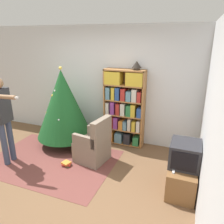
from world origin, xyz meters
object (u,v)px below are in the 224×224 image
(armchair, at_px, (94,146))
(standing_person, at_px, (3,115))
(bookshelf, at_px, (124,107))
(television, at_px, (185,154))
(table_lamp, at_px, (137,65))
(christmas_tree, at_px, (63,104))

(armchair, bearing_deg, standing_person, -58.25)
(bookshelf, distance_m, armchair, 1.12)
(bookshelf, relative_size, television, 3.50)
(television, relative_size, standing_person, 0.29)
(television, bearing_deg, bookshelf, 139.31)
(bookshelf, xyz_separation_m, table_lamp, (0.26, 0.01, 0.93))
(television, relative_size, table_lamp, 2.44)
(bookshelf, height_order, christmas_tree, christmas_tree)
(standing_person, bearing_deg, christmas_tree, 144.67)
(bookshelf, bearing_deg, armchair, -108.52)
(television, distance_m, table_lamp, 2.02)
(christmas_tree, xyz_separation_m, table_lamp, (1.49, 0.50, 0.85))
(armchair, bearing_deg, christmas_tree, -106.02)
(television, height_order, table_lamp, table_lamp)
(standing_person, distance_m, table_lamp, 2.73)
(television, relative_size, christmas_tree, 0.28)
(christmas_tree, height_order, table_lamp, table_lamp)
(television, height_order, christmas_tree, christmas_tree)
(armchair, distance_m, standing_person, 1.77)
(bookshelf, distance_m, standing_person, 2.40)
(christmas_tree, bearing_deg, standing_person, -118.81)
(christmas_tree, relative_size, table_lamp, 8.85)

